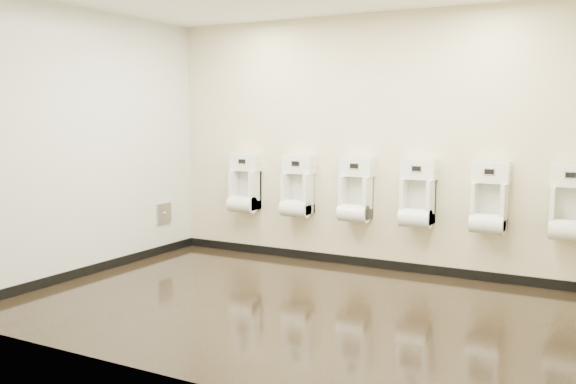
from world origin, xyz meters
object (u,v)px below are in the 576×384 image
object	(u,v)px
urinal_1	(298,191)
urinal_0	(245,187)
urinal_4	(489,203)
urinal_5	(569,208)
urinal_2	(356,195)
access_panel	(164,213)
urinal_3	(417,199)

from	to	relation	value
urinal_1	urinal_0	bearing A→B (deg)	180.00
urinal_0	urinal_1	distance (m)	0.73
urinal_4	urinal_5	distance (m)	0.74
urinal_2	access_panel	bearing A→B (deg)	-169.81
access_panel	urinal_3	size ratio (longest dim) A/B	0.36
urinal_0	urinal_2	xyz separation A→B (m)	(1.46, 0.00, 0.00)
urinal_3	urinal_1	bearing A→B (deg)	180.00
urinal_2	urinal_5	xyz separation A→B (m)	(2.18, 0.00, 0.00)
urinal_4	urinal_5	xyz separation A→B (m)	(0.74, 0.00, 0.00)
urinal_1	urinal_3	xyz separation A→B (m)	(1.43, 0.00, 0.00)
access_panel	urinal_2	world-z (taller)	urinal_2
urinal_1	urinal_3	distance (m)	1.43
urinal_0	urinal_5	xyz separation A→B (m)	(3.64, 0.00, 0.00)
urinal_2	urinal_4	distance (m)	1.44
urinal_1	urinal_4	world-z (taller)	same
urinal_1	urinal_3	bearing A→B (deg)	0.00
urinal_5	urinal_1	bearing A→B (deg)	180.00
access_panel	urinal_4	bearing A→B (deg)	6.37
urinal_1	urinal_2	xyz separation A→B (m)	(0.73, 0.00, 0.00)
access_panel	urinal_4	distance (m)	3.85
urinal_0	urinal_5	distance (m)	3.64
urinal_1	urinal_4	xyz separation A→B (m)	(2.17, 0.00, 0.00)
urinal_0	urinal_1	bearing A→B (deg)	0.00
urinal_4	urinal_2	bearing A→B (deg)	180.00
urinal_2	urinal_3	xyz separation A→B (m)	(0.70, 0.00, 0.00)
urinal_0	urinal_4	world-z (taller)	same
urinal_1	urinal_2	distance (m)	0.73
urinal_1	urinal_5	bearing A→B (deg)	0.00
urinal_2	urinal_3	world-z (taller)	same
urinal_3	access_panel	bearing A→B (deg)	-172.11
urinal_3	urinal_0	bearing A→B (deg)	180.00
urinal_0	urinal_2	distance (m)	1.46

